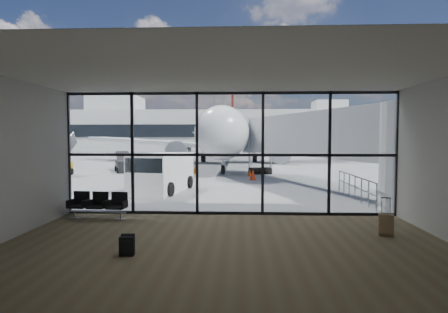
# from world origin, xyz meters

# --- Properties ---
(ground) EXTENTS (220.00, 220.00, 0.00)m
(ground) POSITION_xyz_m (0.00, 40.00, 0.00)
(ground) COLOR slate
(ground) RESTS_ON ground
(lounge_shell) EXTENTS (12.02, 8.01, 4.51)m
(lounge_shell) POSITION_xyz_m (0.00, -4.80, 2.65)
(lounge_shell) COLOR brown
(lounge_shell) RESTS_ON ground
(glass_curtain_wall) EXTENTS (12.10, 0.12, 4.50)m
(glass_curtain_wall) POSITION_xyz_m (0.00, 0.00, 2.25)
(glass_curtain_wall) COLOR white
(glass_curtain_wall) RESTS_ON ground
(jet_bridge) EXTENTS (8.00, 16.50, 4.33)m
(jet_bridge) POSITION_xyz_m (4.90, 7.07, 2.76)
(jet_bridge) COLOR #A1A4A6
(jet_bridge) RESTS_ON ground
(apron_railing) EXTENTS (0.06, 5.46, 1.11)m
(apron_railing) POSITION_xyz_m (5.60, 3.50, 0.72)
(apron_railing) COLOR gray
(apron_railing) RESTS_ON ground
(far_terminal) EXTENTS (80.00, 12.20, 11.00)m
(far_terminal) POSITION_xyz_m (-0.59, 61.97, 4.21)
(far_terminal) COLOR #A6A7A2
(far_terminal) RESTS_ON ground
(tree_0) EXTENTS (4.95, 4.95, 7.12)m
(tree_0) POSITION_xyz_m (-45.00, 72.00, 4.63)
(tree_0) COLOR #382619
(tree_0) RESTS_ON ground
(tree_1) EXTENTS (5.61, 5.61, 8.07)m
(tree_1) POSITION_xyz_m (-39.00, 72.00, 5.25)
(tree_1) COLOR #382619
(tree_1) RESTS_ON ground
(tree_2) EXTENTS (6.27, 6.27, 9.03)m
(tree_2) POSITION_xyz_m (-33.00, 72.00, 5.88)
(tree_2) COLOR #382619
(tree_2) RESTS_ON ground
(tree_3) EXTENTS (4.95, 4.95, 7.12)m
(tree_3) POSITION_xyz_m (-27.00, 72.00, 4.63)
(tree_3) COLOR #382619
(tree_3) RESTS_ON ground
(tree_4) EXTENTS (5.61, 5.61, 8.07)m
(tree_4) POSITION_xyz_m (-21.00, 72.00, 5.25)
(tree_4) COLOR #382619
(tree_4) RESTS_ON ground
(tree_5) EXTENTS (6.27, 6.27, 9.03)m
(tree_5) POSITION_xyz_m (-15.00, 72.00, 5.88)
(tree_5) COLOR #382619
(tree_5) RESTS_ON ground
(seating_row) EXTENTS (2.07, 0.74, 0.92)m
(seating_row) POSITION_xyz_m (-4.60, -0.78, 0.51)
(seating_row) COLOR gray
(seating_row) RESTS_ON ground
(backpack) EXTENTS (0.36, 0.33, 0.51)m
(backpack) POSITION_xyz_m (-2.33, -4.90, 0.25)
(backpack) COLOR black
(backpack) RESTS_ON ground
(suitcase) EXTENTS (0.46, 0.37, 1.10)m
(suitcase) POSITION_xyz_m (4.59, -2.79, 0.33)
(suitcase) COLOR #806647
(suitcase) RESTS_ON ground
(airliner) EXTENTS (33.98, 39.27, 10.13)m
(airliner) POSITION_xyz_m (-0.91, 30.03, 3.08)
(airliner) COLOR silver
(airliner) RESTS_ON ground
(service_van) EXTENTS (2.84, 4.82, 1.97)m
(service_van) POSITION_xyz_m (-3.72, 5.59, 1.01)
(service_van) COLOR white
(service_van) RESTS_ON ground
(belt_loader) EXTENTS (2.50, 3.74, 1.64)m
(belt_loader) POSITION_xyz_m (-9.04, 16.38, 0.55)
(belt_loader) COLOR black
(belt_loader) RESTS_ON ground
(mobile_stairs) EXTENTS (2.11, 3.74, 2.56)m
(mobile_stairs) POSITION_xyz_m (-13.36, 13.06, 0.62)
(mobile_stairs) COLOR gold
(mobile_stairs) RESTS_ON ground
(traffic_cone_a) EXTENTS (0.44, 0.44, 0.63)m
(traffic_cone_a) POSITION_xyz_m (-3.12, 15.16, 0.30)
(traffic_cone_a) COLOR orange
(traffic_cone_a) RESTS_ON ground
(traffic_cone_b) EXTENTS (0.48, 0.48, 0.68)m
(traffic_cone_b) POSITION_xyz_m (1.23, 11.21, 0.33)
(traffic_cone_b) COLOR red
(traffic_cone_b) RESTS_ON ground
(traffic_cone_c) EXTENTS (0.37, 0.37, 0.52)m
(traffic_cone_c) POSITION_xyz_m (1.07, 13.60, 0.25)
(traffic_cone_c) COLOR #FB4C0D
(traffic_cone_c) RESTS_ON ground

